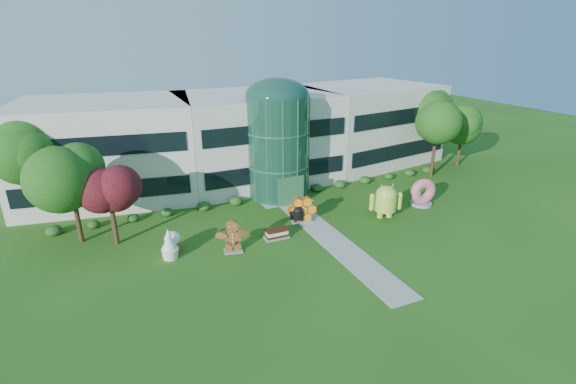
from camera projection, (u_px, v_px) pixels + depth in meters
name	position (u px, v px, depth m)	size (l,w,h in m)	color
ground	(340.00, 246.00, 31.92)	(140.00, 140.00, 0.00)	#215114
building	(256.00, 137.00, 45.56)	(46.00, 15.00, 9.30)	beige
atrium	(278.00, 147.00, 40.37)	(6.00, 6.00, 9.80)	#194738
walkway	(327.00, 235.00, 33.61)	(2.40, 20.00, 0.04)	#9E9E93
tree_red	(112.00, 208.00, 31.26)	(4.00, 4.00, 6.00)	#3F0C14
trees_backdrop	(274.00, 152.00, 41.47)	(52.00, 8.00, 8.40)	#264E13
android_green	(386.00, 199.00, 36.31)	(3.03, 2.02, 3.43)	#B0D143
android_black	(298.00, 213.00, 35.52)	(1.61, 1.08, 1.83)	black
donut	(422.00, 192.00, 39.13)	(2.55, 1.22, 2.65)	#D75169
gingerbread	(233.00, 236.00, 30.72)	(2.74, 1.05, 2.53)	brown
ice_cream_sandwich	(277.00, 233.00, 33.01)	(1.92, 0.96, 0.86)	black
honeycomb	(302.00, 211.00, 35.63)	(2.64, 0.94, 2.08)	gold
froyo	(169.00, 244.00, 29.83)	(1.32, 1.32, 2.27)	white
cupcake	(173.00, 241.00, 30.99)	(1.32, 1.32, 1.58)	white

